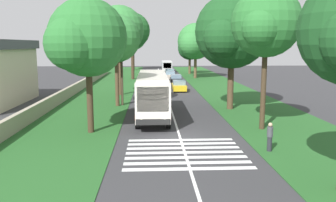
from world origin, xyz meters
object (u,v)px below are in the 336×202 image
Objects in this scene: roadside_tree_left_1 at (86,40)px; roadside_tree_right_1 at (230,33)px; pedestrian at (270,137)px; roadside_tree_left_0 at (131,31)px; roadside_tree_left_4 at (115,40)px; roadside_tree_right_4 at (265,24)px; trailing_minibus_0 at (167,65)px; coach_bus at (153,93)px; roadside_tree_right_0 at (195,42)px; trailing_car_2 at (170,75)px; utility_pole at (122,67)px; trailing_car_3 at (170,73)px; trailing_car_1 at (176,79)px; roadside_tree_left_3 at (132,38)px; trailing_car_0 at (179,86)px; roadside_tree_left_2 at (118,31)px; roadside_tree_right_2 at (189,49)px.

roadside_tree_left_1 is 0.86× the size of roadside_tree_right_1.
roadside_tree_right_1 is 15.11m from pedestrian.
roadside_tree_left_4 is (-27.78, 0.13, -1.82)m from roadside_tree_left_0.
trailing_minibus_0 is at bearing 4.71° from roadside_tree_right_4.
roadside_tree_right_0 is (35.23, -7.90, 4.45)m from coach_bus.
roadside_tree_left_4 is at bearing 31.87° from coach_bus.
utility_pole is (-27.56, 6.41, 3.23)m from trailing_car_2.
coach_bus is 12.08m from pedestrian.
utility_pole is (-33.43, 6.64, 3.23)m from trailing_car_3.
coach_bus is 34.02m from trailing_car_2.
trailing_car_1 is 1.00× the size of trailing_car_3.
roadside_tree_right_4 is at bearing -131.84° from roadside_tree_left_4.
trailing_car_3 is at bearing -155.31° from roadside_tree_left_3.
roadside_tree_right_0 reaches higher than roadside_tree_left_1.
roadside_tree_right_4 reaches higher than trailing_car_3.
roadside_tree_left_0 is at bearing 23.84° from trailing_car_0.
roadside_tree_left_4 is at bearing 170.80° from trailing_minibus_0.
roadside_tree_right_1 is at bearing -100.95° from roadside_tree_left_4.
trailing_car_2 is 0.40× the size of roadside_tree_left_2.
coach_bus is 2.60× the size of trailing_car_1.
trailing_car_1 is 0.40× the size of roadside_tree_left_2.
trailing_minibus_0 is 0.54× the size of roadside_tree_left_3.
trailing_car_3 is at bearing -10.32° from roadside_tree_left_1.
roadside_tree_right_1 is 41.08m from roadside_tree_right_2.
trailing_car_2 is 7.61m from roadside_tree_right_0.
roadside_tree_left_2 reaches higher than roadside_tree_left_1.
roadside_tree_right_2 is 1.08× the size of utility_pole.
roadside_tree_right_1 is (-22.81, -3.48, 6.57)m from trailing_car_1.
roadside_tree_right_1 is at bearing -2.55° from pedestrian.
roadside_tree_right_0 is 1.26× the size of roadside_tree_right_2.
roadside_tree_left_0 is at bearing 16.71° from roadside_tree_right_4.
roadside_tree_left_3 is at bearing 11.43° from roadside_tree_right_4.
coach_bus is 45.61m from roadside_tree_right_2.
roadside_tree_left_0 reaches higher than trailing_car_1.
coach_bus reaches higher than trailing_car_2.
roadside_tree_right_1 is 8.27m from roadside_tree_right_4.
pedestrian is (-13.71, 0.61, -6.33)m from roadside_tree_right_1.
roadside_tree_right_4 reaches higher than roadside_tree_right_2.
trailing_car_0 is 19.39m from roadside_tree_left_0.
utility_pole is (-51.18, -1.52, -3.91)m from roadside_tree_left_3.
utility_pole reaches higher than coach_bus.
coach_bus is 39.88m from trailing_car_3.
trailing_car_3 is 0.39× the size of roadside_tree_left_3.
trailing_car_2 is at bearing -88.81° from roadside_tree_left_0.
roadside_tree_left_2 reaches higher than roadside_tree_right_0.
roadside_tree_left_4 is at bearing 163.39° from roadside_tree_right_2.
roadside_tree_left_4 is at bearing 167.92° from trailing_car_3.
trailing_car_1 is at bearing -8.28° from coach_bus.
roadside_tree_right_4 is (-61.92, -12.51, -0.21)m from roadside_tree_left_3.
roadside_tree_left_3 reaches higher than utility_pole.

